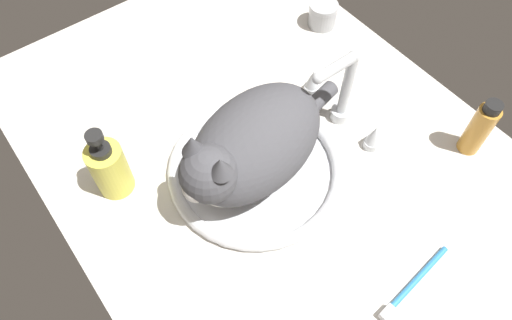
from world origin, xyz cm
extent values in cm
cube|color=silver|center=(0.00, 0.00, 1.50)|extent=(108.05, 79.26, 3.00)
torus|color=white|center=(4.08, -5.10, 4.16)|extent=(32.93, 32.93, 2.31)
cylinder|color=white|center=(4.08, -5.10, 3.30)|extent=(29.46, 29.46, 0.60)
cylinder|color=silver|center=(4.08, 16.25, 4.18)|extent=(4.00, 4.00, 2.37)
cylinder|color=silver|center=(4.08, 16.25, 12.70)|extent=(2.00, 2.00, 14.66)
sphere|color=silver|center=(4.08, 16.25, 20.03)|extent=(2.20, 2.20, 2.20)
cylinder|color=silver|center=(4.08, 12.09, 20.03)|extent=(2.00, 8.32, 2.00)
sphere|color=silver|center=(4.08, 7.93, 20.03)|extent=(2.10, 2.10, 2.10)
cylinder|color=silver|center=(-4.77, 16.25, 3.80)|extent=(3.20, 3.20, 1.60)
cone|color=silver|center=(-4.77, 16.25, 6.73)|extent=(2.88, 2.88, 4.27)
cylinder|color=silver|center=(12.92, 16.25, 3.80)|extent=(3.20, 3.20, 1.60)
cone|color=silver|center=(12.92, 16.25, 6.73)|extent=(2.88, 2.88, 4.27)
ellipsoid|color=#4C4C51|center=(4.08, -5.10, 12.64)|extent=(22.95, 30.78, 14.65)
sphere|color=#4C4C51|center=(6.31, -15.99, 16.03)|extent=(9.68, 9.68, 9.68)
cone|color=#4C4C51|center=(9.16, -15.40, 21.24)|extent=(3.68, 3.68, 3.63)
cone|color=#4C4C51|center=(3.47, -16.57, 21.24)|extent=(3.68, 3.68, 3.63)
ellipsoid|color=silver|center=(7.04, -19.54, 15.07)|extent=(4.57, 3.66, 3.10)
ellipsoid|color=silver|center=(6.03, -14.63, 11.90)|extent=(11.11, 9.58, 8.06)
cylinder|color=#4C4C51|center=(0.76, 11.05, 6.91)|extent=(5.85, 13.89, 3.20)
cylinder|color=#E5DB4C|center=(-9.09, -27.26, 8.46)|extent=(6.45, 6.45, 10.93)
cylinder|color=black|center=(-9.09, -27.26, 14.53)|extent=(3.55, 3.55, 1.20)
cylinder|color=black|center=(-9.09, -27.26, 16.40)|extent=(1.29, 1.29, 2.54)
cylinder|color=black|center=(-9.09, -27.26, 18.27)|extent=(2.90, 2.90, 1.20)
cylinder|color=gold|center=(24.56, 31.01, 8.63)|extent=(4.10, 4.10, 11.25)
cylinder|color=black|center=(24.56, 31.01, 15.15)|extent=(3.08, 3.08, 1.80)
cylinder|color=#B2B5BA|center=(-18.92, 31.69, 5.34)|extent=(6.47, 6.47, 4.67)
cylinder|color=silver|center=(-18.92, 31.69, 8.17)|extent=(6.60, 6.60, 1.00)
cylinder|color=#338CD1|center=(36.70, 3.72, 3.50)|extent=(2.41, 14.66, 1.00)
cube|color=white|center=(37.53, -4.86, 4.10)|extent=(1.45, 2.70, 1.20)
camera|label=1|loc=(41.30, -33.45, 79.40)|focal=33.39mm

